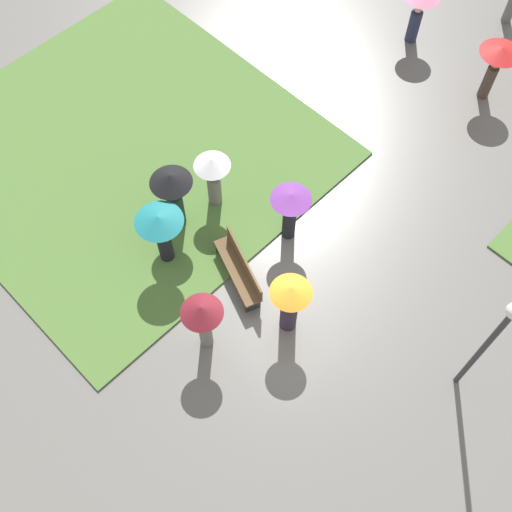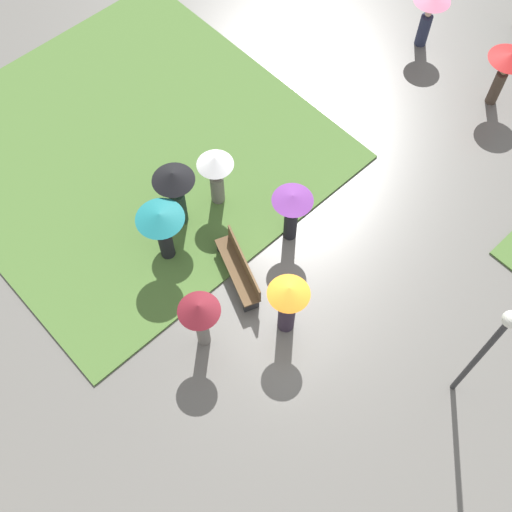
{
  "view_description": "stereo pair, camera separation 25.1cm",
  "coord_description": "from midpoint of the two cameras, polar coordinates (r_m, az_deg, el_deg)",
  "views": [
    {
      "loc": [
        3.94,
        -5.11,
        13.9
      ],
      "look_at": [
        -1.25,
        0.06,
        0.79
      ],
      "focal_mm": 45.0,
      "sensor_mm": 36.0,
      "label": 1
    },
    {
      "loc": [
        4.11,
        -4.92,
        13.9
      ],
      "look_at": [
        -1.25,
        0.06,
        0.79
      ],
      "focal_mm": 45.0,
      "sensor_mm": 36.0,
      "label": 2
    }
  ],
  "objects": [
    {
      "name": "ground_plane",
      "position": [
        15.32,
        3.49,
        -4.57
      ],
      "size": [
        90.0,
        90.0,
        0.0
      ],
      "primitive_type": "plane",
      "color": "#66635E"
    },
    {
      "name": "lone_walker_far_path",
      "position": [
        19.23,
        21.71,
        15.41
      ],
      "size": [
        1.15,
        1.15,
        1.8
      ],
      "rotation": [
        0.0,
        0.0,
        3.23
      ],
      "color": "#47382D",
      "rests_on": "ground_plane"
    },
    {
      "name": "lawn_patch_near",
      "position": [
        18.15,
        -10.83,
        9.59
      ],
      "size": [
        9.78,
        9.42,
        0.06
      ],
      "color": "#4C7033",
      "rests_on": "ground_plane"
    },
    {
      "name": "crowd_person_orange",
      "position": [
        13.97,
        3.37,
        -4.07
      ],
      "size": [
        0.94,
        0.94,
        1.94
      ],
      "rotation": [
        0.0,
        0.0,
        1.81
      ],
      "color": "#2D2333",
      "rests_on": "ground_plane"
    },
    {
      "name": "crowd_person_white",
      "position": [
        15.8,
        -3.14,
        7.55
      ],
      "size": [
        0.91,
        0.91,
        1.8
      ],
      "rotation": [
        0.0,
        0.0,
        2.46
      ],
      "color": "slate",
      "rests_on": "ground_plane"
    },
    {
      "name": "lamp_post",
      "position": [
        12.98,
        20.53,
        -7.42
      ],
      "size": [
        0.32,
        0.32,
        3.92
      ],
      "color": "#2D2D30",
      "rests_on": "ground_plane"
    },
    {
      "name": "crowd_person_purple",
      "position": [
        15.23,
        3.68,
        4.25
      ],
      "size": [
        0.99,
        0.99,
        1.75
      ],
      "rotation": [
        0.0,
        0.0,
        5.99
      ],
      "color": "black",
      "rests_on": "ground_plane"
    },
    {
      "name": "crowd_person_teal",
      "position": [
        14.96,
        -7.88,
        2.58
      ],
      "size": [
        1.14,
        1.14,
        1.84
      ],
      "rotation": [
        0.0,
        0.0,
        1.57
      ],
      "color": "black",
      "rests_on": "ground_plane"
    },
    {
      "name": "park_bench",
      "position": [
        15.22,
        -0.96,
        -1.08
      ],
      "size": [
        1.97,
        1.07,
        0.9
      ],
      "rotation": [
        0.0,
        0.0,
        -0.35
      ],
      "color": "brown",
      "rests_on": "ground_plane"
    },
    {
      "name": "crowd_person_black",
      "position": [
        15.44,
        -6.73,
        5.91
      ],
      "size": [
        1.02,
        1.02,
        2.01
      ],
      "rotation": [
        0.0,
        0.0,
        3.84
      ],
      "color": "#1E3328",
      "rests_on": "ground_plane"
    },
    {
      "name": "lone_walker_near_lawn",
      "position": [
        20.45,
        15.51,
        20.29
      ],
      "size": [
        1.07,
        1.07,
        1.74
      ],
      "rotation": [
        0.0,
        0.0,
        2.63
      ],
      "color": "#282D47",
      "rests_on": "ground_plane"
    },
    {
      "name": "crowd_person_maroon",
      "position": [
        13.73,
        -4.48,
        -5.29
      ],
      "size": [
        0.93,
        0.93,
        1.89
      ],
      "rotation": [
        0.0,
        0.0,
        0.99
      ],
      "color": "slate",
      "rests_on": "ground_plane"
    }
  ]
}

